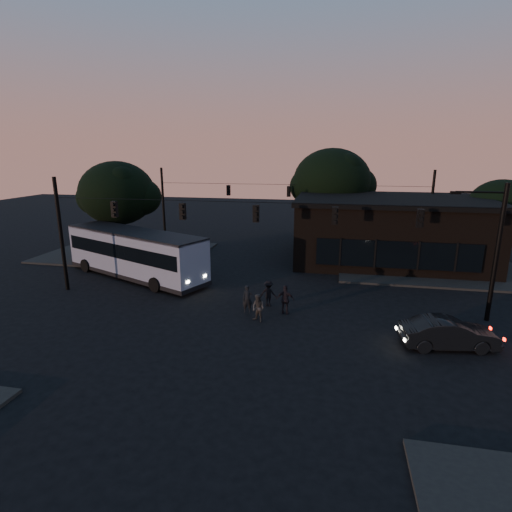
% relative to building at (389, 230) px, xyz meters
% --- Properties ---
extents(ground, '(120.00, 120.00, 0.00)m').
position_rel_building_xyz_m(ground, '(-9.00, -15.97, -2.71)').
color(ground, black).
rests_on(ground, ground).
extents(sidewalk_far_right, '(14.00, 10.00, 0.15)m').
position_rel_building_xyz_m(sidewalk_far_right, '(3.00, -1.97, -2.63)').
color(sidewalk_far_right, black).
rests_on(sidewalk_far_right, ground).
extents(sidewalk_far_left, '(14.00, 10.00, 0.15)m').
position_rel_building_xyz_m(sidewalk_far_left, '(-23.00, -1.97, -2.63)').
color(sidewalk_far_left, black).
rests_on(sidewalk_far_left, ground).
extents(building, '(15.40, 10.41, 5.40)m').
position_rel_building_xyz_m(building, '(0.00, 0.00, 0.00)').
color(building, black).
rests_on(building, ground).
extents(tree_behind, '(7.60, 7.60, 9.43)m').
position_rel_building_xyz_m(tree_behind, '(-5.00, 6.03, 3.48)').
color(tree_behind, black).
rests_on(tree_behind, ground).
extents(tree_right, '(5.20, 5.20, 6.86)m').
position_rel_building_xyz_m(tree_right, '(9.00, 2.03, 1.93)').
color(tree_right, black).
rests_on(tree_right, ground).
extents(tree_left, '(6.40, 6.40, 8.30)m').
position_rel_building_xyz_m(tree_left, '(-23.00, -2.97, 2.86)').
color(tree_left, black).
rests_on(tree_left, ground).
extents(signal_rig_near, '(26.24, 0.30, 7.50)m').
position_rel_building_xyz_m(signal_rig_near, '(-9.00, -11.97, 1.74)').
color(signal_rig_near, black).
rests_on(signal_rig_near, ground).
extents(signal_rig_far, '(26.24, 0.30, 7.50)m').
position_rel_building_xyz_m(signal_rig_far, '(-9.00, 4.03, 1.50)').
color(signal_rig_far, black).
rests_on(signal_rig_far, ground).
extents(bus, '(12.46, 7.65, 3.49)m').
position_rel_building_xyz_m(bus, '(-18.76, -8.50, -0.75)').
color(bus, gray).
rests_on(bus, ground).
extents(car, '(4.56, 2.18, 1.44)m').
position_rel_building_xyz_m(car, '(1.03, -15.81, -1.99)').
color(car, black).
rests_on(car, ground).
extents(pedestrian_a, '(0.67, 0.52, 1.62)m').
position_rel_building_xyz_m(pedestrian_a, '(-9.19, -13.48, -1.90)').
color(pedestrian_a, black).
rests_on(pedestrian_a, ground).
extents(pedestrian_b, '(0.94, 0.88, 1.54)m').
position_rel_building_xyz_m(pedestrian_b, '(-8.35, -14.60, -1.94)').
color(pedestrian_b, '#33312F').
rests_on(pedestrian_b, ground).
extents(pedestrian_c, '(1.05, 0.51, 1.74)m').
position_rel_building_xyz_m(pedestrian_c, '(-7.02, -13.31, -1.84)').
color(pedestrian_c, black).
rests_on(pedestrian_c, ground).
extents(pedestrian_d, '(1.09, 0.72, 1.58)m').
position_rel_building_xyz_m(pedestrian_d, '(-8.18, -12.21, -1.92)').
color(pedestrian_d, black).
rests_on(pedestrian_d, ground).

